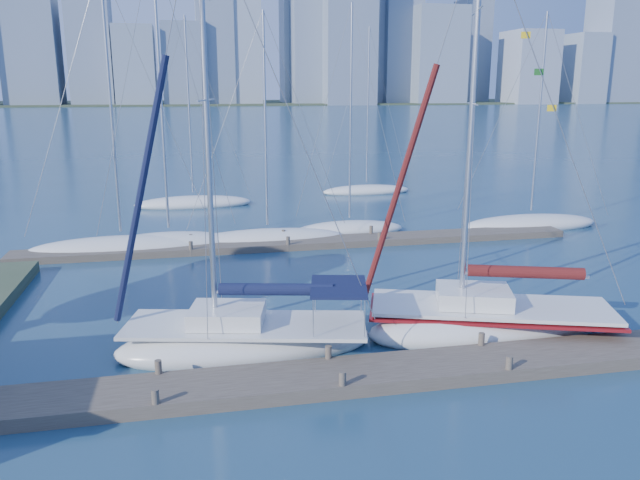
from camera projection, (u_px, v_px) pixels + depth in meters
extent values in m
plane|color=#18374F|center=(335.00, 384.00, 18.14)|extent=(700.00, 700.00, 0.00)
cube|color=#473F34|center=(335.00, 377.00, 18.09)|extent=(26.00, 2.00, 0.40)
cube|color=#473F34|center=(304.00, 243.00, 33.71)|extent=(30.00, 1.80, 0.36)
cube|color=#38472D|center=(195.00, 103.00, 322.35)|extent=(800.00, 100.00, 1.50)
ellipsoid|color=silver|center=(246.00, 345.00, 20.29)|extent=(8.74, 4.51, 1.46)
cube|color=silver|center=(246.00, 325.00, 20.12)|extent=(8.09, 4.16, 0.12)
cube|color=silver|center=(227.00, 315.00, 20.05)|extent=(2.67, 2.25, 0.54)
cylinder|color=silver|center=(207.00, 122.00, 18.59)|extent=(0.18, 0.18, 12.82)
cylinder|color=silver|center=(276.00, 292.00, 19.84)|extent=(3.87, 0.97, 0.10)
cylinder|color=black|center=(276.00, 289.00, 19.81)|extent=(3.63, 1.18, 0.39)
cube|color=black|center=(339.00, 287.00, 19.75)|extent=(2.23, 2.65, 0.08)
ellipsoid|color=silver|center=(490.00, 326.00, 21.82)|extent=(9.29, 5.54, 1.55)
cube|color=silver|center=(491.00, 307.00, 21.65)|extent=(8.60, 5.11, 0.12)
cube|color=silver|center=(474.00, 296.00, 21.63)|extent=(2.95, 2.57, 0.57)
cylinder|color=silver|center=(471.00, 123.00, 20.27)|extent=(0.19, 0.19, 12.43)
cylinder|color=silver|center=(525.00, 275.00, 21.24)|extent=(4.00, 1.42, 0.10)
cylinder|color=#511511|center=(525.00, 272.00, 21.22)|extent=(3.78, 1.61, 0.41)
cube|color=maroon|center=(491.00, 311.00, 21.69)|extent=(8.81, 5.28, 0.10)
ellipsoid|color=silver|center=(122.00, 248.00, 32.57)|extent=(9.52, 2.82, 1.23)
cylinder|color=silver|center=(111.00, 103.00, 30.81)|extent=(0.13, 0.13, 12.97)
ellipsoid|color=silver|center=(170.00, 244.00, 33.41)|extent=(7.64, 3.84, 1.23)
cylinder|color=silver|center=(161.00, 91.00, 31.50)|extent=(0.13, 0.13, 14.19)
ellipsoid|color=silver|center=(268.00, 239.00, 34.48)|extent=(8.78, 2.52, 1.14)
cylinder|color=silver|center=(265.00, 122.00, 32.95)|extent=(0.12, 0.12, 11.17)
ellipsoid|color=silver|center=(349.00, 230.00, 36.85)|extent=(6.80, 4.62, 1.05)
cylinder|color=silver|center=(351.00, 114.00, 35.24)|extent=(0.11, 0.11, 11.92)
ellipsoid|color=silver|center=(530.00, 225.00, 38.08)|extent=(8.99, 5.68, 1.23)
cylinder|color=silver|center=(539.00, 114.00, 36.50)|extent=(0.13, 0.13, 11.44)
ellipsoid|color=silver|center=(194.00, 204.00, 45.01)|extent=(8.66, 4.73, 1.13)
cylinder|color=silver|center=(189.00, 107.00, 43.37)|extent=(0.12, 0.12, 12.08)
ellipsoid|color=silver|center=(366.00, 191.00, 50.59)|extent=(7.44, 2.89, 1.00)
cylinder|color=silver|center=(368.00, 106.00, 48.98)|extent=(0.11, 0.11, 11.99)
cube|color=slate|center=(31.00, 52.00, 272.09)|extent=(22.96, 17.63, 46.70)
cube|color=#97A2B6|center=(92.00, 62.00, 298.10)|extent=(15.67, 17.61, 40.18)
cube|color=gray|center=(135.00, 66.00, 279.71)|extent=(17.42, 19.81, 34.86)
cube|color=slate|center=(185.00, 64.00, 285.45)|extent=(19.90, 16.86, 36.72)
cube|color=#97A2B6|center=(239.00, 10.00, 287.32)|extent=(19.34, 14.99, 85.61)
cube|color=gray|center=(298.00, 37.00, 310.29)|extent=(16.96, 17.46, 64.76)
cube|color=slate|center=(349.00, 13.00, 287.06)|extent=(23.61, 18.95, 82.53)
cube|color=#97A2B6|center=(380.00, 51.00, 310.23)|extent=(14.31, 17.11, 51.48)
cube|color=gray|center=(437.00, 56.00, 301.37)|extent=(24.81, 18.80, 45.66)
cube|color=slate|center=(471.00, 52.00, 335.12)|extent=(15.16, 17.52, 52.91)
cube|color=#97A2B6|center=(528.00, 68.00, 311.52)|extent=(21.73, 23.94, 35.32)
cube|color=gray|center=(582.00, 69.00, 317.76)|extent=(15.92, 21.38, 34.33)
cube|color=slate|center=(618.00, 12.00, 317.87)|extent=(22.18, 23.60, 90.81)
cube|color=#97A2B6|center=(636.00, 43.00, 344.87)|extent=(18.27, 17.08, 64.21)
cube|color=slate|center=(400.00, 20.00, 303.97)|extent=(18.06, 18.00, 80.53)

